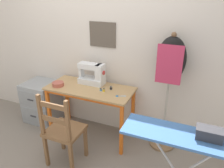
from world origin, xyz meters
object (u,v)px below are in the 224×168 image
(scissors, at_px, (119,96))
(filing_cabinet, at_px, (42,101))
(wooden_chair, at_px, (63,131))
(ironing_board, at_px, (184,140))
(thread_spool_near_machine, at_px, (101,90))
(thread_spool_mid_table, at_px, (104,90))
(fabric_bowl, at_px, (58,84))
(thread_spool_far_edge, at_px, (111,88))
(sewing_machine, at_px, (93,74))
(storage_box, at_px, (209,134))
(dress_form, at_px, (170,67))

(scissors, height_order, filing_cabinet, scissors)
(wooden_chair, xyz_separation_m, ironing_board, (1.29, -0.11, 0.35))
(thread_spool_near_machine, distance_m, thread_spool_mid_table, 0.04)
(fabric_bowl, distance_m, thread_spool_far_edge, 0.72)
(thread_spool_mid_table, bearing_deg, fabric_bowl, -173.82)
(wooden_chair, distance_m, ironing_board, 1.34)
(sewing_machine, height_order, fabric_bowl, sewing_machine)
(filing_cabinet, bearing_deg, ironing_board, -20.16)
(wooden_chair, relative_size, storage_box, 4.54)
(scissors, height_order, dress_form, dress_form)
(storage_box, bearing_deg, thread_spool_far_edge, 146.92)
(thread_spool_far_edge, distance_m, wooden_chair, 0.80)
(sewing_machine, height_order, scissors, sewing_machine)
(sewing_machine, relative_size, wooden_chair, 0.39)
(scissors, relative_size, thread_spool_mid_table, 2.88)
(thread_spool_mid_table, distance_m, wooden_chair, 0.70)
(dress_form, distance_m, storage_box, 1.00)
(thread_spool_near_machine, xyz_separation_m, storage_box, (1.26, -0.67, 0.14))
(wooden_chair, xyz_separation_m, dress_form, (1.00, 0.77, 0.67))
(thread_spool_far_edge, bearing_deg, wooden_chair, -114.61)
(scissors, height_order, thread_spool_near_machine, thread_spool_near_machine)
(storage_box, bearing_deg, scissors, 148.08)
(thread_spool_near_machine, bearing_deg, wooden_chair, -109.46)
(thread_spool_far_edge, distance_m, ironing_board, 1.26)
(sewing_machine, relative_size, fabric_bowl, 2.39)
(thread_spool_mid_table, relative_size, ironing_board, 0.04)
(storage_box, bearing_deg, sewing_machine, 150.18)
(filing_cabinet, bearing_deg, sewing_machine, 4.41)
(thread_spool_mid_table, distance_m, dress_form, 0.86)
(thread_spool_near_machine, bearing_deg, sewing_machine, 139.27)
(scissors, xyz_separation_m, thread_spool_mid_table, (-0.23, 0.04, 0.02))
(dress_form, bearing_deg, sewing_machine, -178.55)
(thread_spool_mid_table, height_order, thread_spool_far_edge, same)
(sewing_machine, height_order, filing_cabinet, sewing_machine)
(fabric_bowl, relative_size, ironing_board, 0.15)
(scissors, height_order, thread_spool_mid_table, thread_spool_mid_table)
(fabric_bowl, relative_size, wooden_chair, 0.16)
(thread_spool_mid_table, distance_m, thread_spool_far_edge, 0.11)
(filing_cabinet, bearing_deg, thread_spool_far_edge, -0.59)
(wooden_chair, distance_m, storage_box, 1.54)
(thread_spool_near_machine, bearing_deg, thread_spool_mid_table, -11.49)
(scissors, xyz_separation_m, dress_form, (0.53, 0.24, 0.37))
(sewing_machine, xyz_separation_m, scissors, (0.47, -0.22, -0.13))
(dress_form, xyz_separation_m, storage_box, (0.46, -0.86, -0.21))
(dress_form, bearing_deg, filing_cabinet, -177.16)
(thread_spool_mid_table, relative_size, storage_box, 0.21)
(thread_spool_far_edge, bearing_deg, fabric_bowl, -166.51)
(fabric_bowl, bearing_deg, scissors, 1.99)
(fabric_bowl, distance_m, ironing_board, 1.79)
(storage_box, bearing_deg, wooden_chair, 176.54)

